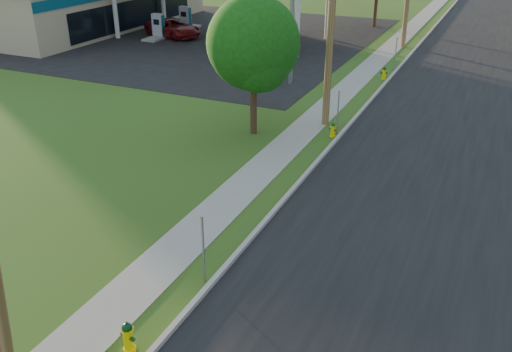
% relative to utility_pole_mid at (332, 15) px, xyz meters
% --- Properties ---
extents(road, '(8.00, 120.00, 0.02)m').
position_rel_utility_pole_mid_xyz_m(road, '(5.10, -7.00, -4.94)').
color(road, black).
rests_on(road, ground).
extents(curb, '(0.15, 120.00, 0.15)m').
position_rel_utility_pole_mid_xyz_m(curb, '(1.10, -7.00, -4.88)').
color(curb, gray).
rests_on(curb, ground).
extents(sidewalk, '(1.50, 120.00, 0.03)m').
position_rel_utility_pole_mid_xyz_m(sidewalk, '(-0.65, -7.00, -4.94)').
color(sidewalk, '#9B998C').
rests_on(sidewalk, ground).
extents(forecourt, '(26.00, 28.00, 0.02)m').
position_rel_utility_pole_mid_xyz_m(forecourt, '(-15.40, 15.00, -4.94)').
color(forecourt, black).
rests_on(forecourt, ground).
extents(utility_pole_mid, '(1.40, 0.32, 9.80)m').
position_rel_utility_pole_mid_xyz_m(utility_pole_mid, '(0.00, 0.00, 0.00)').
color(utility_pole_mid, brown).
rests_on(utility_pole_mid, ground).
extents(sign_post_near, '(0.05, 0.04, 2.00)m').
position_rel_utility_pole_mid_xyz_m(sign_post_near, '(0.85, -12.80, -3.95)').
color(sign_post_near, gray).
rests_on(sign_post_near, ground).
extents(sign_post_mid, '(0.05, 0.04, 2.00)m').
position_rel_utility_pole_mid_xyz_m(sign_post_mid, '(0.85, -1.00, -3.95)').
color(sign_post_mid, gray).
rests_on(sign_post_mid, ground).
extents(sign_post_far, '(0.05, 0.04, 2.00)m').
position_rel_utility_pole_mid_xyz_m(sign_post_far, '(0.85, 11.20, -3.95)').
color(sign_post_far, gray).
rests_on(sign_post_far, ground).
extents(fuel_pump_nw, '(1.20, 3.20, 1.90)m').
position_rel_utility_pole_mid_xyz_m(fuel_pump_nw, '(-17.90, 13.00, -4.23)').
color(fuel_pump_nw, gray).
rests_on(fuel_pump_nw, ground).
extents(fuel_pump_ne, '(1.20, 3.20, 1.90)m').
position_rel_utility_pole_mid_xyz_m(fuel_pump_ne, '(-8.90, 13.00, -4.23)').
color(fuel_pump_ne, gray).
rests_on(fuel_pump_ne, ground).
extents(fuel_pump_sw, '(1.20, 3.20, 1.90)m').
position_rel_utility_pole_mid_xyz_m(fuel_pump_sw, '(-17.90, 17.00, -4.23)').
color(fuel_pump_sw, gray).
rests_on(fuel_pump_sw, ground).
extents(fuel_pump_se, '(1.20, 3.20, 1.90)m').
position_rel_utility_pole_mid_xyz_m(fuel_pump_se, '(-8.90, 17.00, -4.23)').
color(fuel_pump_se, gray).
rests_on(fuel_pump_se, ground).
extents(convenience_store, '(10.40, 22.40, 4.25)m').
position_rel_utility_pole_mid_xyz_m(convenience_store, '(-26.38, 15.00, -2.82)').
color(convenience_store, tan).
rests_on(convenience_store, ground).
extents(tree_verge, '(3.93, 3.93, 5.96)m').
position_rel_utility_pole_mid_xyz_m(tree_verge, '(-2.47, -2.47, -1.12)').
color(tree_verge, '#311D13').
rests_on(tree_verge, ground).
extents(hydrant_near, '(0.41, 0.36, 0.79)m').
position_rel_utility_pole_mid_xyz_m(hydrant_near, '(0.56, -15.70, -4.57)').
color(hydrant_near, '#EBCE01').
rests_on(hydrant_near, ground).
extents(hydrant_mid, '(0.34, 0.31, 0.66)m').
position_rel_utility_pole_mid_xyz_m(hydrant_mid, '(0.79, -1.37, -4.63)').
color(hydrant_mid, '#FFD800').
rests_on(hydrant_mid, ground).
extents(hydrant_far, '(0.39, 0.35, 0.75)m').
position_rel_utility_pole_mid_xyz_m(hydrant_far, '(0.75, 8.75, -4.59)').
color(hydrant_far, '#F0D700').
rests_on(hydrant_far, ground).
extents(car_red, '(5.54, 3.89, 1.41)m').
position_rel_utility_pole_mid_xyz_m(car_red, '(-17.22, 13.97, -4.25)').
color(car_red, maroon).
rests_on(car_red, ground).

